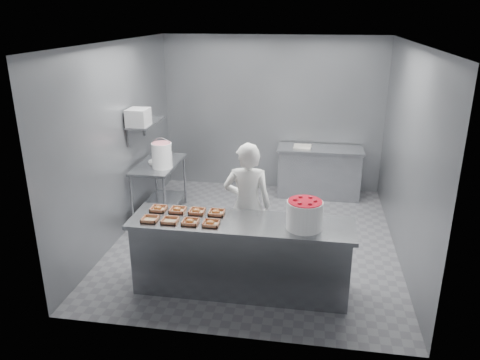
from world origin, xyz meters
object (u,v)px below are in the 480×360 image
Objects in this scene: tray_2 at (190,222)px; tray_6 at (197,211)px; service_counter at (241,256)px; tray_0 at (150,219)px; glaze_bucket at (162,155)px; prep_table at (159,181)px; strawberry_tub at (304,214)px; appliance at (138,117)px; tray_7 at (216,212)px; tray_5 at (177,210)px; tray_1 at (170,220)px; tray_3 at (211,223)px; tray_4 at (158,208)px; worker at (247,206)px; back_counter at (319,172)px.

tray_2 and tray_6 have the same top height.
tray_6 is at bearing 164.85° from service_counter.
service_counter is at bearing 8.33° from tray_0.
prep_table is at bearing 124.28° from glaze_bucket.
appliance is (-2.54, 1.75, 0.62)m from strawberry_tub.
tray_6 is 0.24m from tray_7.
tray_5 is at bearing -56.28° from appliance.
tray_5 is 1.99m from appliance.
tray_1 is 1.00× the size of tray_3.
tray_4 is 0.11× the size of worker.
service_counter is at bearing 25.27° from tray_3.
glaze_bucket reaches higher than tray_3.
tray_7 is at bearing 23.00° from tray_0.
prep_table is 2.29m from tray_1.
worker reaches higher than tray_4.
appliance is (-0.78, 1.83, 0.77)m from tray_0.
tray_2 reaches higher than back_counter.
strawberry_tub is 1.17× the size of appliance.
tray_7 is at bearing 0.00° from tray_4.
tray_6 is at bearing 36.31° from worker.
tray_2 and tray_5 have the same top height.
worker is at bearing -39.24° from prep_table.
worker is at bearing -30.48° from appliance.
tray_3 reaches higher than tray_0.
tray_2 is 1.00× the size of tray_6.
back_counter is 8.01× the size of tray_0.
appliance is at bearing 137.29° from service_counter.
back_counter is at bearing 64.73° from tray_6.
tray_7 is (0.72, 0.00, 0.00)m from tray_4.
appliance reaches higher than strawberry_tub.
service_counter is at bearing -10.74° from tray_5.
prep_table is 6.40× the size of tray_2.
service_counter is at bearing -42.66° from appliance.
prep_table is at bearing -152.99° from back_counter.
tray_3 is (0.48, -0.00, 0.00)m from tray_1.
back_counter is 3.65m from tray_3.
appliance is at bearing 113.08° from tray_0.
strawberry_tub is (1.76, -0.22, 0.15)m from tray_4.
tray_7 is (0.00, 0.30, 0.00)m from tray_3.
strawberry_tub is at bearing -39.15° from glaze_bucket.
strawberry_tub is at bearing 4.53° from tray_3.
tray_4 is 1.00× the size of tray_5.
service_counter is 0.75m from tray_6.
tray_0 is at bearing 180.00° from tray_2.
prep_table is at bearing 115.25° from tray_5.
strawberry_tub reaches higher than tray_6.
service_counter is 13.88× the size of tray_7.
glaze_bucket is at bearing 110.56° from tray_1.
prep_table is 6.40× the size of tray_6.
appliance is at bearing 129.46° from tray_6.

